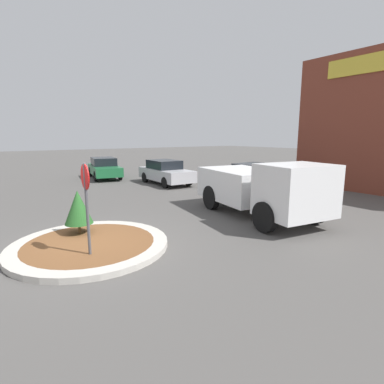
% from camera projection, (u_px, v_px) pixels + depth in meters
% --- Properties ---
extents(ground_plane, '(120.00, 120.00, 0.00)m').
position_uv_depth(ground_plane, '(90.00, 248.00, 8.09)').
color(ground_plane, '#514F4C').
extents(traffic_island, '(4.16, 4.16, 0.15)m').
position_uv_depth(traffic_island, '(90.00, 245.00, 8.07)').
color(traffic_island, '#BCB7AD').
rests_on(traffic_island, ground_plane).
extents(stop_sign, '(0.60, 0.07, 2.36)m').
position_uv_depth(stop_sign, '(86.00, 196.00, 6.99)').
color(stop_sign, '#4C4C51').
rests_on(stop_sign, ground_plane).
extents(island_shrub, '(0.80, 0.80, 1.28)m').
position_uv_depth(island_shrub, '(78.00, 207.00, 8.66)').
color(island_shrub, brown).
rests_on(island_shrub, traffic_island).
extents(utility_truck, '(5.71, 3.10, 2.10)m').
position_uv_depth(utility_truck, '(260.00, 187.00, 11.01)').
color(utility_truck, white).
rests_on(utility_truck, ground_plane).
extents(parked_sedan_silver, '(4.42, 1.90, 1.47)m').
position_uv_depth(parked_sedan_silver, '(166.00, 172.00, 18.67)').
color(parked_sedan_silver, '#B7B7BC').
rests_on(parked_sedan_silver, ground_plane).
extents(parked_sedan_green, '(4.80, 2.54, 1.44)m').
position_uv_depth(parked_sedan_green, '(104.00, 168.00, 21.24)').
color(parked_sedan_green, '#1E6638').
rests_on(parked_sedan_green, ground_plane).
extents(parked_sedan_black, '(2.03, 4.39, 1.36)m').
position_uv_depth(parked_sedan_black, '(254.00, 174.00, 17.94)').
color(parked_sedan_black, black).
rests_on(parked_sedan_black, ground_plane).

